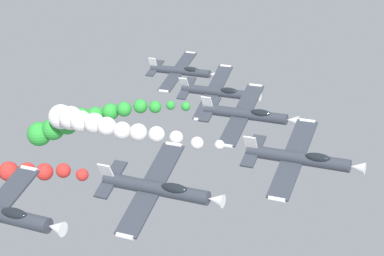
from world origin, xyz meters
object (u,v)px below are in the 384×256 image
Objects in this scene: airplane_lead at (299,158)px; airplane_left_inner at (247,114)px; airplane_left_outer at (217,92)px; airplane_trailing at (181,71)px; airplane_right_inner at (157,188)px.

airplane_left_inner is at bearing -138.57° from airplane_lead.
airplane_left_outer is (-19.60, -16.17, -0.58)m from airplane_lead.
airplane_left_inner is 1.00× the size of airplane_left_outer.
airplane_lead is at bearing 41.89° from airplane_trailing.
airplane_lead is 12.96m from airplane_left_inner.
airplane_lead reaches higher than airplane_right_inner.
airplane_right_inner is (19.92, 0.34, -0.59)m from airplane_left_inner.
airplane_trailing is at bearing -155.89° from airplane_right_inner.
airplane_left_outer is (-29.80, -7.94, -0.20)m from airplane_right_inner.
airplane_trailing is (-38.67, -17.31, -0.33)m from airplane_right_inner.
airplane_trailing is (-8.87, -9.37, -0.13)m from airplane_left_outer.
airplane_left_inner is 1.00× the size of airplane_right_inner.
airplane_trailing is at bearing -137.87° from airplane_left_inner.
airplane_left_outer is 1.00× the size of airplane_trailing.
airplane_right_inner is (10.20, -8.23, -0.38)m from airplane_lead.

